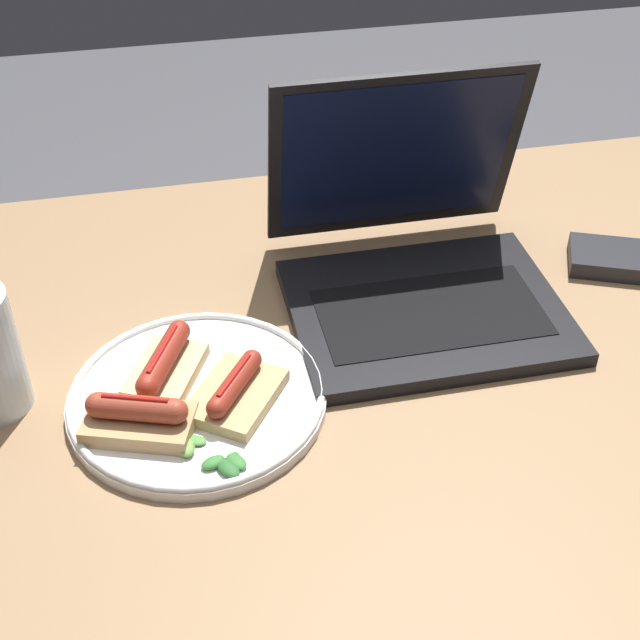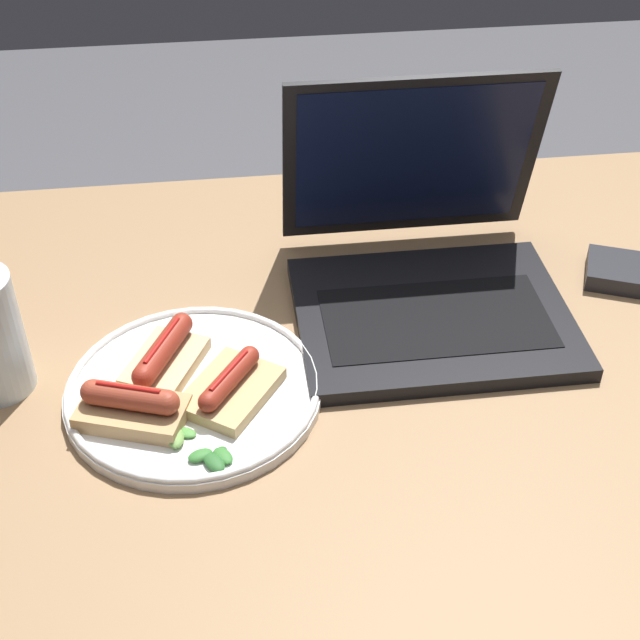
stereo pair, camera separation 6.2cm
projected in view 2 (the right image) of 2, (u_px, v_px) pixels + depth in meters
The scene contains 8 objects.
desk at pixel (372, 405), 1.04m from camera, with size 1.39×0.83×0.78m.
laptop at pixel (426, 269), 1.04m from camera, with size 0.31×0.31×0.25m.
plate at pixel (194, 389), 0.93m from camera, with size 0.27×0.27×0.02m.
sausage_toast_left at pixel (230, 386), 0.91m from camera, with size 0.12×0.13×0.04m.
sausage_toast_middle at pixel (164, 356), 0.94m from camera, with size 0.10×0.11×0.04m.
sausage_toast_right at pixel (131, 406), 0.88m from camera, with size 0.12×0.09×0.05m.
salad_pile at pixel (201, 451), 0.85m from camera, with size 0.07×0.07×0.01m.
external_drive at pixel (631, 274), 1.09m from camera, with size 0.13×0.11×0.02m.
Camera 2 is at (-0.16, -0.74, 1.42)m, focal length 50.00 mm.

